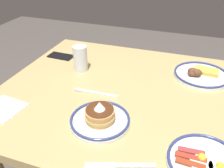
{
  "coord_description": "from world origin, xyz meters",
  "views": [
    {
      "loc": [
        -0.23,
        0.86,
        1.32
      ],
      "look_at": [
        0.07,
        0.01,
        0.76
      ],
      "focal_mm": 38.08,
      "sensor_mm": 36.0,
      "label": 1
    }
  ],
  "objects_px": {
    "cell_phone": "(61,56)",
    "paper_napkin": "(3,109)",
    "plate_near_main": "(201,74)",
    "fork_near": "(95,93)",
    "plate_center_pancakes": "(100,118)",
    "drinking_glass": "(81,60)",
    "butter_knife": "(120,165)",
    "plate_far_companion": "(206,163)"
  },
  "relations": [
    {
      "from": "plate_near_main",
      "to": "fork_near",
      "type": "bearing_deg",
      "value": 34.75
    },
    {
      "from": "plate_far_companion",
      "to": "paper_napkin",
      "type": "bearing_deg",
      "value": -2.19
    },
    {
      "from": "plate_near_main",
      "to": "drinking_glass",
      "type": "height_order",
      "value": "drinking_glass"
    },
    {
      "from": "fork_near",
      "to": "butter_knife",
      "type": "bearing_deg",
      "value": 123.15
    },
    {
      "from": "drinking_glass",
      "to": "paper_napkin",
      "type": "distance_m",
      "value": 0.44
    },
    {
      "from": "paper_napkin",
      "to": "butter_knife",
      "type": "relative_size",
      "value": 0.72
    },
    {
      "from": "plate_center_pancakes",
      "to": "drinking_glass",
      "type": "distance_m",
      "value": 0.44
    },
    {
      "from": "plate_center_pancakes",
      "to": "paper_napkin",
      "type": "distance_m",
      "value": 0.41
    },
    {
      "from": "plate_far_companion",
      "to": "drinking_glass",
      "type": "height_order",
      "value": "drinking_glass"
    },
    {
      "from": "plate_center_pancakes",
      "to": "drinking_glass",
      "type": "xyz_separation_m",
      "value": [
        0.25,
        -0.36,
        0.04
      ]
    },
    {
      "from": "plate_center_pancakes",
      "to": "plate_far_companion",
      "type": "relative_size",
      "value": 0.96
    },
    {
      "from": "plate_near_main",
      "to": "drinking_glass",
      "type": "distance_m",
      "value": 0.61
    },
    {
      "from": "plate_center_pancakes",
      "to": "butter_knife",
      "type": "relative_size",
      "value": 1.08
    },
    {
      "from": "plate_center_pancakes",
      "to": "plate_far_companion",
      "type": "height_order",
      "value": "plate_center_pancakes"
    },
    {
      "from": "fork_near",
      "to": "plate_center_pancakes",
      "type": "bearing_deg",
      "value": 117.51
    },
    {
      "from": "cell_phone",
      "to": "paper_napkin",
      "type": "bearing_deg",
      "value": 95.26
    },
    {
      "from": "drinking_glass",
      "to": "cell_phone",
      "type": "xyz_separation_m",
      "value": [
        0.18,
        -0.11,
        -0.05
      ]
    },
    {
      "from": "plate_center_pancakes",
      "to": "fork_near",
      "type": "distance_m",
      "value": 0.2
    },
    {
      "from": "fork_near",
      "to": "cell_phone",
      "type": "bearing_deg",
      "value": -40.66
    },
    {
      "from": "cell_phone",
      "to": "paper_napkin",
      "type": "height_order",
      "value": "cell_phone"
    },
    {
      "from": "paper_napkin",
      "to": "fork_near",
      "type": "xyz_separation_m",
      "value": [
        -0.31,
        -0.23,
        0.0
      ]
    },
    {
      "from": "plate_near_main",
      "to": "butter_knife",
      "type": "relative_size",
      "value": 1.27
    },
    {
      "from": "plate_center_pancakes",
      "to": "drinking_glass",
      "type": "height_order",
      "value": "drinking_glass"
    },
    {
      "from": "paper_napkin",
      "to": "drinking_glass",
      "type": "bearing_deg",
      "value": -110.93
    },
    {
      "from": "plate_near_main",
      "to": "cell_phone",
      "type": "relative_size",
      "value": 1.85
    },
    {
      "from": "butter_knife",
      "to": "cell_phone",
      "type": "bearing_deg",
      "value": -48.43
    },
    {
      "from": "drinking_glass",
      "to": "butter_knife",
      "type": "relative_size",
      "value": 0.63
    },
    {
      "from": "plate_near_main",
      "to": "plate_center_pancakes",
      "type": "bearing_deg",
      "value": 54.36
    },
    {
      "from": "cell_phone",
      "to": "butter_knife",
      "type": "xyz_separation_m",
      "value": [
        -0.56,
        0.63,
        -0.0
      ]
    },
    {
      "from": "drinking_glass",
      "to": "butter_knife",
      "type": "height_order",
      "value": "drinking_glass"
    },
    {
      "from": "plate_near_main",
      "to": "plate_center_pancakes",
      "type": "relative_size",
      "value": 1.18
    },
    {
      "from": "plate_far_companion",
      "to": "drinking_glass",
      "type": "bearing_deg",
      "value": -35.21
    },
    {
      "from": "plate_center_pancakes",
      "to": "paper_napkin",
      "type": "height_order",
      "value": "plate_center_pancakes"
    },
    {
      "from": "plate_center_pancakes",
      "to": "plate_near_main",
      "type": "bearing_deg",
      "value": -125.64
    },
    {
      "from": "cell_phone",
      "to": "paper_napkin",
      "type": "xyz_separation_m",
      "value": [
        -0.03,
        0.51,
        -0.0
      ]
    },
    {
      "from": "cell_phone",
      "to": "paper_napkin",
      "type": "relative_size",
      "value": 0.96
    },
    {
      "from": "plate_near_main",
      "to": "cell_phone",
      "type": "xyz_separation_m",
      "value": [
        0.77,
        0.02,
        -0.01
      ]
    },
    {
      "from": "plate_near_main",
      "to": "fork_near",
      "type": "xyz_separation_m",
      "value": [
        0.44,
        0.3,
        -0.01
      ]
    },
    {
      "from": "paper_napkin",
      "to": "fork_near",
      "type": "bearing_deg",
      "value": -143.7
    },
    {
      "from": "cell_phone",
      "to": "plate_far_companion",
      "type": "bearing_deg",
      "value": 148.19
    },
    {
      "from": "plate_near_main",
      "to": "plate_far_companion",
      "type": "relative_size",
      "value": 1.13
    },
    {
      "from": "plate_center_pancakes",
      "to": "plate_far_companion",
      "type": "xyz_separation_m",
      "value": [
        -0.37,
        0.08,
        -0.01
      ]
    }
  ]
}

